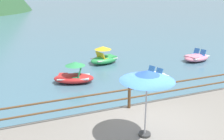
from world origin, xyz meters
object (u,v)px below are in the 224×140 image
(beach_umbrella, at_px, (147,76))
(pedal_boat_4, at_px, (104,58))
(pedal_boat_2, at_px, (196,57))
(pedal_boat_3, at_px, (74,76))
(pedal_boat_1, at_px, (151,78))

(beach_umbrella, relative_size, pedal_boat_4, 0.94)
(pedal_boat_2, height_order, pedal_boat_3, pedal_boat_3)
(pedal_boat_2, bearing_deg, pedal_boat_1, -153.08)
(pedal_boat_1, bearing_deg, pedal_boat_2, 26.92)
(pedal_boat_2, bearing_deg, pedal_boat_4, 163.94)
(pedal_boat_3, bearing_deg, pedal_boat_4, 45.89)
(pedal_boat_1, height_order, pedal_boat_2, pedal_boat_1)
(pedal_boat_3, relative_size, pedal_boat_4, 1.04)
(pedal_boat_3, distance_m, pedal_boat_4, 4.15)
(pedal_boat_2, xyz_separation_m, pedal_boat_4, (-6.49, 1.87, 0.16))
(pedal_boat_4, bearing_deg, pedal_boat_2, -16.06)
(pedal_boat_2, distance_m, pedal_boat_3, 9.44)
(pedal_boat_1, bearing_deg, beach_umbrella, -122.15)
(beach_umbrella, height_order, pedal_boat_3, beach_umbrella)
(beach_umbrella, relative_size, pedal_boat_3, 0.90)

